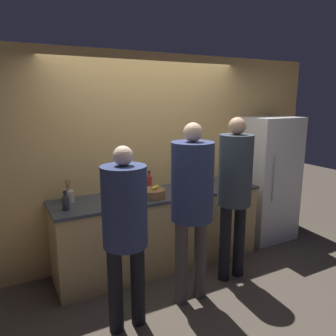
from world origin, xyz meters
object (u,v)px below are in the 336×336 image
object	(u,v)px
fruit_bowl	(153,193)
bottle_red	(149,182)
person_right	(235,184)
cup_red	(120,193)
person_center	(192,194)
refrigerator	(267,179)
cup_white	(199,182)
person_left	(125,221)
utensil_crock	(69,196)
bottle_dark	(66,202)

from	to	relation	value
fruit_bowl	bottle_red	xyz separation A→B (m)	(0.12, 0.36, 0.04)
person_right	cup_red	bearing A→B (deg)	145.06
person_center	fruit_bowl	distance (m)	0.70
refrigerator	cup_white	world-z (taller)	refrigerator
refrigerator	person_left	xyz separation A→B (m)	(-2.56, -0.92, 0.13)
fruit_bowl	utensil_crock	world-z (taller)	utensil_crock
person_left	bottle_red	xyz separation A→B (m)	(0.75, 1.13, -0.00)
refrigerator	utensil_crock	size ratio (longest dim) A/B	6.83
cup_white	cup_red	bearing A→B (deg)	-179.60
cup_white	bottle_red	bearing A→B (deg)	167.34
person_center	cup_white	world-z (taller)	person_center
person_left	utensil_crock	bearing A→B (deg)	104.16
person_left	bottle_dark	xyz separation A→B (m)	(-0.34, 0.80, -0.01)
utensil_crock	person_right	bearing A→B (deg)	-26.38
person_right	cup_white	bearing A→B (deg)	87.63
person_left	utensil_crock	size ratio (longest dim) A/B	6.39
person_right	person_center	bearing A→B (deg)	-167.78
person_center	utensil_crock	xyz separation A→B (m)	(-1.00, 0.95, -0.14)
utensil_crock	cup_white	bearing A→B (deg)	-2.08
utensil_crock	bottle_red	distance (m)	1.02
bottle_dark	cup_white	distance (m)	1.76
fruit_bowl	cup_white	world-z (taller)	fruit_bowl
bottle_red	cup_red	size ratio (longest dim) A/B	2.72
person_left	cup_white	distance (m)	1.72
refrigerator	cup_white	bearing A→B (deg)	176.94
utensil_crock	cup_white	world-z (taller)	utensil_crock
cup_white	person_center	bearing A→B (deg)	-127.06
refrigerator	fruit_bowl	bearing A→B (deg)	-175.48
refrigerator	bottle_red	size ratio (longest dim) A/B	7.81
refrigerator	cup_white	distance (m)	1.16
person_right	refrigerator	bearing A→B (deg)	30.21
person_left	bottle_dark	bearing A→B (deg)	113.02
refrigerator	cup_red	size ratio (longest dim) A/B	21.22
person_left	person_right	size ratio (longest dim) A/B	0.90
person_right	bottle_dark	world-z (taller)	person_right
refrigerator	bottle_dark	world-z (taller)	refrigerator
utensil_crock	bottle_red	xyz separation A→B (m)	(1.01, 0.09, 0.02)
fruit_bowl	cup_red	size ratio (longest dim) A/B	3.38
bottle_red	cup_red	bearing A→B (deg)	-160.58
fruit_bowl	cup_red	bearing A→B (deg)	147.05
person_right	cup_white	size ratio (longest dim) A/B	19.71
cup_white	fruit_bowl	bearing A→B (deg)	-164.57
refrigerator	fruit_bowl	xyz separation A→B (m)	(-1.93, -0.15, 0.09)
fruit_bowl	utensil_crock	xyz separation A→B (m)	(-0.89, 0.28, 0.02)
person_right	cup_red	size ratio (longest dim) A/B	21.99
person_right	utensil_crock	bearing A→B (deg)	153.62
person_right	fruit_bowl	bearing A→B (deg)	144.23
person_center	bottle_dark	size ratio (longest dim) A/B	8.99
bottle_dark	cup_white	bearing A→B (deg)	6.02
utensil_crock	fruit_bowl	bearing A→B (deg)	-17.14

